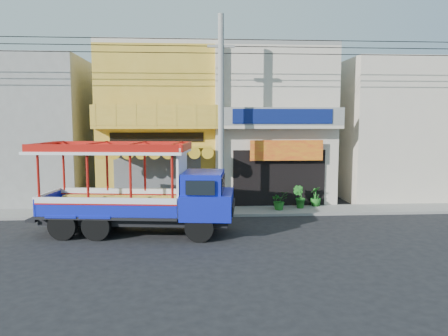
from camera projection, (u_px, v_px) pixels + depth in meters
name	position (u px, v px, depth m)	size (l,w,h in m)	color
ground	(252.00, 234.00, 16.79)	(90.00, 90.00, 0.00)	black
sidewalk	(241.00, 211.00, 20.75)	(30.00, 2.00, 0.12)	slate
shophouse_left	(161.00, 125.00, 23.97)	(6.00, 7.50, 8.24)	gold
shophouse_right	(269.00, 125.00, 24.38)	(6.00, 6.75, 8.24)	beige
party_pilaster	(219.00, 128.00, 21.10)	(0.35, 0.30, 8.00)	beige
filler_building_left	(31.00, 131.00, 23.56)	(6.00, 6.00, 7.60)	gray
filler_building_right	(390.00, 130.00, 24.93)	(6.00, 6.00, 7.60)	beige
utility_pole	(224.00, 105.00, 19.46)	(28.00, 0.26, 9.00)	gray
songthaew_truck	(150.00, 191.00, 16.60)	(7.76, 3.35, 3.51)	black
green_sign	(147.00, 203.00, 20.20)	(0.69, 0.37, 1.05)	black
potted_plant_a	(279.00, 200.00, 20.76)	(0.81, 0.70, 0.90)	#1E651C
potted_plant_b	(299.00, 197.00, 21.17)	(0.60, 0.48, 1.08)	#1E651C
potted_plant_c	(316.00, 196.00, 21.64)	(0.54, 0.54, 0.96)	#1E651C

